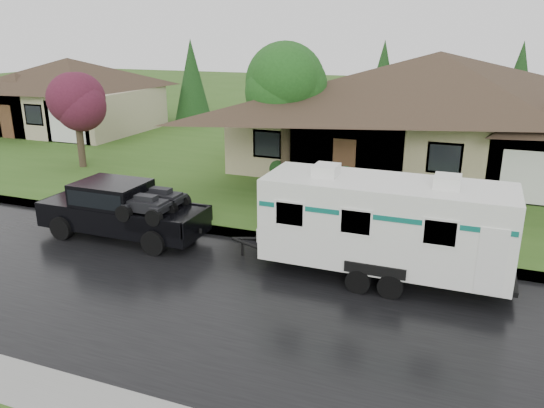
% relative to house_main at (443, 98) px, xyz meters
% --- Properties ---
extents(ground, '(140.00, 140.00, 0.00)m').
position_rel_house_main_xyz_m(ground, '(-2.29, -13.84, -3.59)').
color(ground, '#33581B').
rests_on(ground, ground).
extents(road, '(140.00, 8.00, 0.01)m').
position_rel_house_main_xyz_m(road, '(-2.29, -15.84, -3.59)').
color(road, black).
rests_on(road, ground).
extents(curb, '(140.00, 0.50, 0.15)m').
position_rel_house_main_xyz_m(curb, '(-2.29, -11.59, -3.52)').
color(curb, gray).
rests_on(curb, ground).
extents(lawn, '(140.00, 26.00, 0.15)m').
position_rel_house_main_xyz_m(lawn, '(-2.29, 1.16, -3.52)').
color(lawn, '#33581B').
rests_on(lawn, ground).
extents(house_main, '(19.44, 10.80, 6.90)m').
position_rel_house_main_xyz_m(house_main, '(0.00, 0.00, 0.00)').
color(house_main, tan).
rests_on(house_main, lawn).
extents(house_far, '(10.80, 8.64, 5.80)m').
position_rel_house_main_xyz_m(house_far, '(-24.07, 2.02, -0.62)').
color(house_far, tan).
rests_on(house_far, lawn).
extents(tree_left_green, '(3.68, 3.68, 6.09)m').
position_rel_house_main_xyz_m(tree_left_green, '(-6.17, -5.06, 0.78)').
color(tree_left_green, '#382B1E').
rests_on(tree_left_green, lawn).
extents(tree_red, '(2.73, 2.73, 4.52)m').
position_rel_house_main_xyz_m(tree_red, '(-16.62, -6.15, -0.31)').
color(tree_red, '#382B1E').
rests_on(tree_red, lawn).
extents(shrub_row, '(13.60, 1.00, 1.00)m').
position_rel_house_main_xyz_m(shrub_row, '(-0.29, -4.54, -2.94)').
color(shrub_row, '#143814').
rests_on(shrub_row, lawn).
extents(pickup_truck, '(5.69, 2.16, 1.90)m').
position_rel_house_main_xyz_m(pickup_truck, '(-9.18, -13.08, -2.58)').
color(pickup_truck, black).
rests_on(pickup_truck, ground).
extents(travel_trailer, '(7.01, 2.46, 3.15)m').
position_rel_house_main_xyz_m(travel_trailer, '(-0.37, -13.08, -1.92)').
color(travel_trailer, white).
rests_on(travel_trailer, ground).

